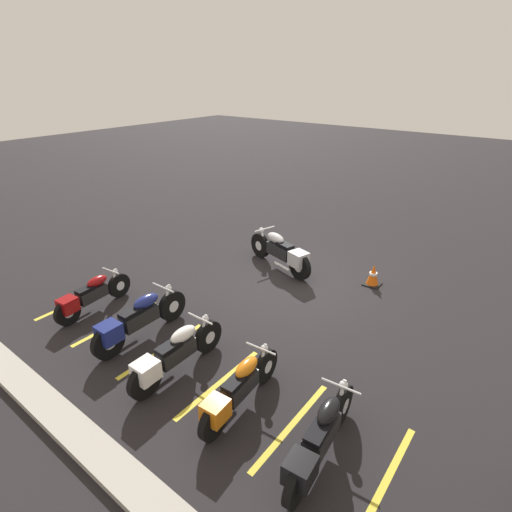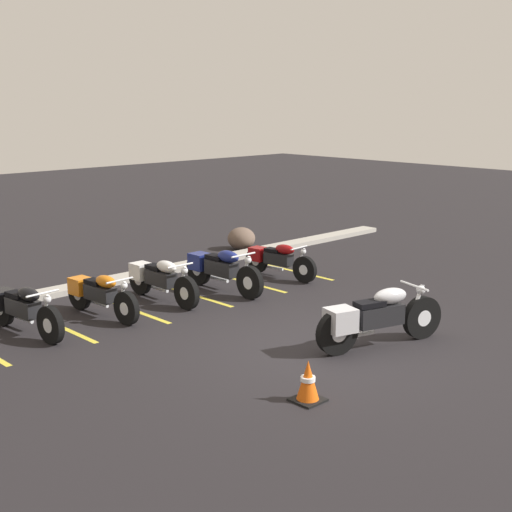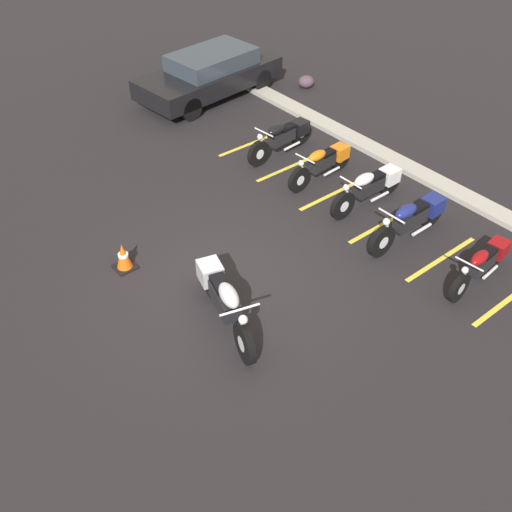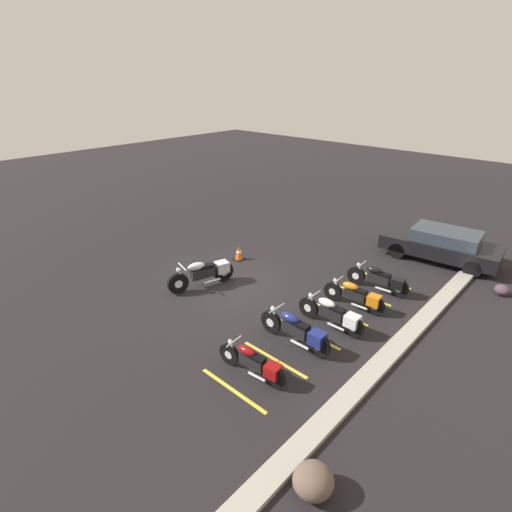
# 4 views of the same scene
# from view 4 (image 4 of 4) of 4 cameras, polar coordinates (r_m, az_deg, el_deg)

# --- Properties ---
(ground) EXTENTS (60.00, 60.00, 0.00)m
(ground) POSITION_cam_4_polar(r_m,az_deg,el_deg) (14.13, -3.97, -4.04)
(ground) COLOR black
(motorcycle_silver_featured) EXTENTS (2.37, 0.99, 0.96)m
(motorcycle_silver_featured) POSITION_cam_4_polar(r_m,az_deg,el_deg) (13.88, -7.36, -2.38)
(motorcycle_silver_featured) COLOR black
(motorcycle_silver_featured) RESTS_ON ground
(parked_bike_0) EXTENTS (0.61, 2.15, 0.85)m
(parked_bike_0) POSITION_cam_4_polar(r_m,az_deg,el_deg) (14.10, 17.36, -3.19)
(parked_bike_0) COLOR black
(parked_bike_0) RESTS_ON ground
(parked_bike_1) EXTENTS (0.58, 2.05, 0.81)m
(parked_bike_1) POSITION_cam_4_polar(r_m,az_deg,el_deg) (12.94, 14.19, -5.53)
(parked_bike_1) COLOR black
(parked_bike_1) RESTS_ON ground
(parked_bike_2) EXTENTS (0.61, 2.17, 0.85)m
(parked_bike_2) POSITION_cam_4_polar(r_m,az_deg,el_deg) (11.82, 11.03, -8.18)
(parked_bike_2) COLOR black
(parked_bike_2) RESTS_ON ground
(parked_bike_3) EXTENTS (0.64, 2.28, 0.90)m
(parked_bike_3) POSITION_cam_4_polar(r_m,az_deg,el_deg) (10.96, 5.95, -10.54)
(parked_bike_3) COLOR black
(parked_bike_3) RESTS_ON ground
(parked_bike_4) EXTENTS (0.57, 1.98, 0.78)m
(parked_bike_4) POSITION_cam_4_polar(r_m,az_deg,el_deg) (9.96, -0.24, -15.01)
(parked_bike_4) COLOR black
(parked_bike_4) RESTS_ON ground
(car_black) EXTENTS (2.23, 4.46, 1.29)m
(car_black) POSITION_cam_4_polar(r_m,az_deg,el_deg) (17.22, 24.95, 1.54)
(car_black) COLOR black
(car_black) RESTS_ON ground
(concrete_curb) EXTENTS (18.00, 0.50, 0.12)m
(concrete_curb) POSITION_cam_4_polar(r_m,az_deg,el_deg) (11.22, 18.19, -13.55)
(concrete_curb) COLOR #A8A399
(concrete_curb) RESTS_ON ground
(landscape_rock_0) EXTENTS (0.93, 0.92, 0.60)m
(landscape_rock_0) POSITION_cam_4_polar(r_m,az_deg,el_deg) (8.06, 8.18, -29.18)
(landscape_rock_0) COLOR brown
(landscape_rock_0) RESTS_ON ground
(landscape_rock_1) EXTENTS (0.59, 0.61, 0.36)m
(landscape_rock_1) POSITION_cam_4_polar(r_m,az_deg,el_deg) (15.71, 31.73, -4.14)
(landscape_rock_1) COLOR #4D3848
(landscape_rock_1) RESTS_ON ground
(traffic_cone) EXTENTS (0.40, 0.40, 0.57)m
(traffic_cone) POSITION_cam_4_polar(r_m,az_deg,el_deg) (15.85, -2.46, 0.41)
(traffic_cone) COLOR black
(traffic_cone) RESTS_ON ground
(stall_line_0) EXTENTS (0.10, 2.10, 0.00)m
(stall_line_0) POSITION_cam_4_polar(r_m,az_deg,el_deg) (15.13, 17.62, -3.17)
(stall_line_0) COLOR gold
(stall_line_0) RESTS_ON ground
(stall_line_1) EXTENTS (0.10, 2.10, 0.00)m
(stall_line_1) POSITION_cam_4_polar(r_m,az_deg,el_deg) (13.92, 14.85, -5.36)
(stall_line_1) COLOR gold
(stall_line_1) RESTS_ON ground
(stall_line_2) EXTENTS (0.10, 2.10, 0.00)m
(stall_line_2) POSITION_cam_4_polar(r_m,az_deg,el_deg) (12.76, 11.54, -7.94)
(stall_line_2) COLOR gold
(stall_line_2) RESTS_ON ground
(stall_line_3) EXTENTS (0.10, 2.10, 0.00)m
(stall_line_3) POSITION_cam_4_polar(r_m,az_deg,el_deg) (11.69, 7.53, -10.97)
(stall_line_3) COLOR gold
(stall_line_3) RESTS_ON ground
(stall_line_4) EXTENTS (0.10, 2.10, 0.00)m
(stall_line_4) POSITION_cam_4_polar(r_m,az_deg,el_deg) (10.72, 2.66, -14.52)
(stall_line_4) COLOR gold
(stall_line_4) RESTS_ON ground
(stall_line_5) EXTENTS (0.10, 2.10, 0.00)m
(stall_line_5) POSITION_cam_4_polar(r_m,az_deg,el_deg) (9.89, -3.32, -18.58)
(stall_line_5) COLOR gold
(stall_line_5) RESTS_ON ground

